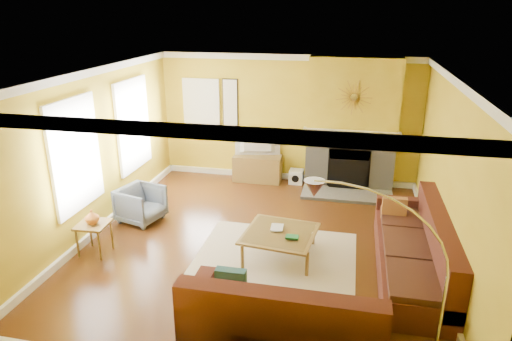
% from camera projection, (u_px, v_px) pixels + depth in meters
% --- Properties ---
extents(floor, '(5.50, 6.00, 0.02)m').
position_uv_depth(floor, '(259.00, 243.00, 7.41)').
color(floor, '#603414').
rests_on(floor, ground).
extents(ceiling, '(5.50, 6.00, 0.02)m').
position_uv_depth(ceiling, '(259.00, 74.00, 6.48)').
color(ceiling, white).
rests_on(ceiling, ground).
extents(wall_back, '(5.50, 0.02, 2.70)m').
position_uv_depth(wall_back, '(288.00, 119.00, 9.71)').
color(wall_back, gold).
rests_on(wall_back, ground).
extents(wall_front, '(5.50, 0.02, 2.70)m').
position_uv_depth(wall_front, '(192.00, 268.00, 4.18)').
color(wall_front, gold).
rests_on(wall_front, ground).
extents(wall_left, '(0.02, 6.00, 2.70)m').
position_uv_depth(wall_left, '(95.00, 152.00, 7.49)').
color(wall_left, gold).
rests_on(wall_left, ground).
extents(wall_right, '(0.02, 6.00, 2.70)m').
position_uv_depth(wall_right, '(451.00, 177.00, 6.40)').
color(wall_right, gold).
rests_on(wall_right, ground).
extents(baseboard, '(5.50, 6.00, 0.12)m').
position_uv_depth(baseboard, '(259.00, 239.00, 7.38)').
color(baseboard, white).
rests_on(baseboard, floor).
extents(crown_molding, '(5.50, 6.00, 0.12)m').
position_uv_depth(crown_molding, '(259.00, 79.00, 6.51)').
color(crown_molding, white).
rests_on(crown_molding, ceiling).
extents(window_left_near, '(0.06, 1.22, 1.72)m').
position_uv_depth(window_left_near, '(132.00, 125.00, 8.63)').
color(window_left_near, white).
rests_on(window_left_near, wall_left).
extents(window_left_far, '(0.06, 1.22, 1.72)m').
position_uv_depth(window_left_far, '(75.00, 155.00, 6.88)').
color(window_left_far, white).
rests_on(window_left_far, wall_left).
extents(window_back, '(0.82, 0.06, 1.22)m').
position_uv_depth(window_back, '(202.00, 106.00, 9.98)').
color(window_back, white).
rests_on(window_back, wall_back).
extents(wall_art, '(0.34, 0.04, 1.14)m').
position_uv_depth(wall_art, '(230.00, 105.00, 9.84)').
color(wall_art, white).
rests_on(wall_art, wall_back).
extents(fireplace, '(1.80, 0.40, 2.70)m').
position_uv_depth(fireplace, '(352.00, 125.00, 9.25)').
color(fireplace, gray).
rests_on(fireplace, floor).
extents(mantel, '(1.92, 0.22, 0.08)m').
position_uv_depth(mantel, '(351.00, 132.00, 9.07)').
color(mantel, white).
rests_on(mantel, fireplace).
extents(hearth, '(1.80, 0.70, 0.06)m').
position_uv_depth(hearth, '(347.00, 195.00, 9.20)').
color(hearth, gray).
rests_on(hearth, floor).
extents(sunburst, '(0.70, 0.04, 0.70)m').
position_uv_depth(sunburst, '(354.00, 97.00, 8.84)').
color(sunburst, olive).
rests_on(sunburst, fireplace).
extents(rug, '(2.40, 1.80, 0.02)m').
position_uv_depth(rug, '(277.00, 254.00, 7.06)').
color(rug, beige).
rests_on(rug, floor).
extents(sectional_sofa, '(3.10, 3.70, 0.90)m').
position_uv_depth(sectional_sofa, '(332.00, 252.00, 6.23)').
color(sectional_sofa, '#52231A').
rests_on(sectional_sofa, floor).
extents(coffee_table, '(1.15, 1.15, 0.41)m').
position_uv_depth(coffee_table, '(280.00, 244.00, 6.93)').
color(coffee_table, white).
rests_on(coffee_table, floor).
extents(media_console, '(1.03, 0.46, 0.57)m').
position_uv_depth(media_console, '(258.00, 168.00, 9.96)').
color(media_console, olive).
rests_on(media_console, floor).
extents(tv, '(0.98, 0.33, 0.56)m').
position_uv_depth(tv, '(258.00, 143.00, 9.76)').
color(tv, black).
rests_on(tv, media_console).
extents(subwoofer, '(0.29, 0.29, 0.29)m').
position_uv_depth(subwoofer, '(296.00, 176.00, 9.86)').
color(subwoofer, white).
rests_on(subwoofer, floor).
extents(armchair, '(0.86, 0.84, 0.64)m').
position_uv_depth(armchair, '(141.00, 204.00, 8.05)').
color(armchair, slate).
rests_on(armchair, floor).
extents(side_table, '(0.48, 0.48, 0.50)m').
position_uv_depth(side_table, '(95.00, 238.00, 7.01)').
color(side_table, olive).
rests_on(side_table, floor).
extents(vase, '(0.23, 0.23, 0.23)m').
position_uv_depth(vase, '(92.00, 217.00, 6.89)').
color(vase, orange).
rests_on(vase, side_table).
extents(book, '(0.21, 0.27, 0.03)m').
position_uv_depth(book, '(271.00, 227.00, 6.99)').
color(book, white).
rests_on(book, coffee_table).
extents(arc_lamp, '(1.35, 0.36, 2.12)m').
position_uv_depth(arc_lamp, '(380.00, 290.00, 4.36)').
color(arc_lamp, silver).
rests_on(arc_lamp, floor).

